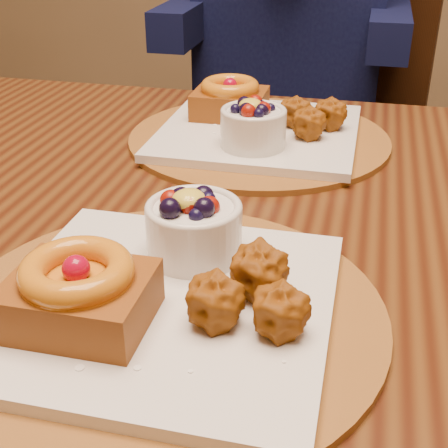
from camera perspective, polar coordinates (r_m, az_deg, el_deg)
The scene contains 4 objects.
dining_table at distance 0.77m, azimuth 0.04°, elevation -3.52°, with size 1.60×0.90×0.76m.
place_setting_near at distance 0.54m, azimuth -5.54°, elevation -5.94°, with size 0.38×0.38×0.09m.
place_setting_far at distance 0.91m, azimuth 3.01°, elevation 8.94°, with size 0.38×0.38×0.09m.
chair_far at distance 1.63m, azimuth 8.93°, elevation 7.90°, with size 0.54×0.54×0.95m.
Camera 1 is at (0.14, -0.69, 1.08)m, focal length 50.00 mm.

